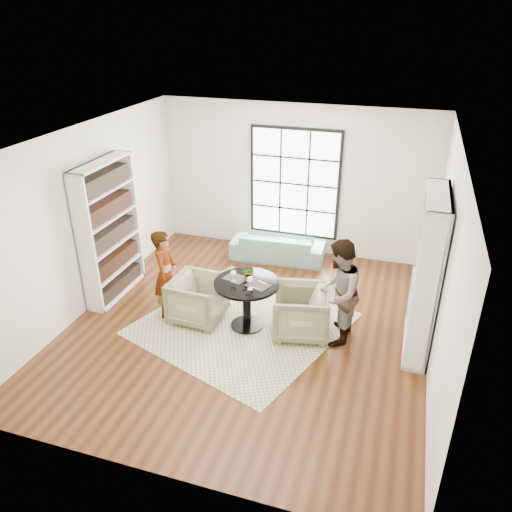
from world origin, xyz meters
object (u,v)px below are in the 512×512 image
(person_left, at_px, (165,274))
(person_right, at_px, (338,293))
(wine_glass_right, at_px, (250,280))
(flower_centerpiece, at_px, (249,274))
(armchair_right, at_px, (300,312))
(pedestal_table, at_px, (247,295))
(sofa, at_px, (278,246))
(wine_glass_left, at_px, (233,274))
(armchair_left, at_px, (198,299))

(person_left, bearing_deg, person_right, -98.77)
(wine_glass_right, bearing_deg, person_left, 174.18)
(flower_centerpiece, bearing_deg, person_left, -176.37)
(armchair_right, xyz_separation_m, wine_glass_right, (-0.73, -0.26, 0.57))
(pedestal_table, distance_m, person_left, 1.38)
(armchair_right, relative_size, wine_glass_right, 3.97)
(armchair_right, xyz_separation_m, flower_centerpiece, (-0.83, -0.02, 0.53))
(sofa, xyz_separation_m, wine_glass_right, (0.29, -2.65, 0.69))
(pedestal_table, height_order, person_left, person_left)
(wine_glass_left, bearing_deg, flower_centerpiece, 22.92)
(pedestal_table, relative_size, sofa, 0.55)
(person_left, bearing_deg, wine_glass_right, -106.76)
(armchair_left, height_order, armchair_right, armchair_right)
(person_left, xyz_separation_m, wine_glass_right, (1.48, -0.15, 0.21))
(pedestal_table, relative_size, person_right, 0.61)
(pedestal_table, distance_m, sofa, 2.49)
(armchair_right, bearing_deg, pedestal_table, -97.05)
(person_left, bearing_deg, flower_centerpiece, -97.31)
(armchair_left, relative_size, flower_centerpiece, 3.58)
(sofa, bearing_deg, pedestal_table, 90.36)
(pedestal_table, relative_size, armchair_right, 1.19)
(armchair_right, height_order, person_right, person_right)
(pedestal_table, relative_size, wine_glass_left, 5.25)
(sofa, xyz_separation_m, wine_glass_left, (-0.03, -2.50, 0.68))
(person_left, relative_size, wine_glass_right, 6.96)
(person_right, distance_m, wine_glass_left, 1.60)
(armchair_right, bearing_deg, wine_glass_left, -96.00)
(wine_glass_right, bearing_deg, wine_glass_left, 155.19)
(person_left, xyz_separation_m, flower_centerpiece, (1.38, 0.09, 0.17))
(pedestal_table, distance_m, wine_glass_right, 0.44)
(sofa, distance_m, flower_centerpiece, 2.50)
(person_right, height_order, flower_centerpiece, person_right)
(wine_glass_right, bearing_deg, armchair_right, 19.42)
(armchair_left, xyz_separation_m, person_left, (-0.55, 0.00, 0.37))
(sofa, xyz_separation_m, armchair_left, (-0.65, -2.50, 0.10))
(armchair_left, distance_m, wine_glass_left, 0.84)
(flower_centerpiece, bearing_deg, armchair_left, -173.97)
(sofa, relative_size, person_right, 1.12)
(person_left, distance_m, flower_centerpiece, 1.39)
(armchair_left, height_order, wine_glass_left, wine_glass_left)
(armchair_left, xyz_separation_m, armchair_right, (1.66, 0.10, 0.01))
(pedestal_table, relative_size, person_left, 0.68)
(person_left, height_order, wine_glass_right, person_left)
(person_right, bearing_deg, armchair_right, -88.16)
(wine_glass_left, bearing_deg, pedestal_table, 10.20)
(armchair_left, bearing_deg, person_right, -84.36)
(wine_glass_left, height_order, flower_centerpiece, flower_centerpiece)
(armchair_right, xyz_separation_m, wine_glass_left, (-1.05, -0.11, 0.56))
(sofa, bearing_deg, flower_centerpiece, 90.75)
(flower_centerpiece, bearing_deg, pedestal_table, -102.88)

